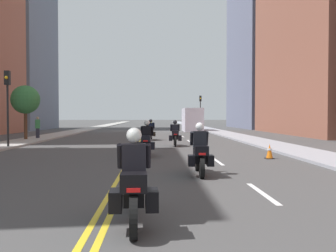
{
  "coord_description": "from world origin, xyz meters",
  "views": [
    {
      "loc": [
        0.93,
        -0.39,
        1.83
      ],
      "look_at": [
        1.72,
        20.07,
        1.27
      ],
      "focal_mm": 38.47,
      "sensor_mm": 36.0,
      "label": 1
    }
  ],
  "objects_px": {
    "motorcycle_1": "(200,154)",
    "traffic_light_far": "(200,106)",
    "traffic_cone_0": "(270,151)",
    "motorcycle_2": "(147,141)",
    "motorcycle_4": "(151,132)",
    "pedestrian_0": "(38,128)",
    "traffic_light_near": "(7,95)",
    "motorcycle_3": "(175,135)",
    "street_tree_0": "(25,100)",
    "motorcycle_0": "(134,186)",
    "parked_truck": "(192,121)"
  },
  "relations": [
    {
      "from": "motorcycle_1",
      "to": "traffic_light_far",
      "type": "height_order",
      "value": "traffic_light_far"
    },
    {
      "from": "motorcycle_1",
      "to": "traffic_cone_0",
      "type": "xyz_separation_m",
      "value": [
        3.54,
        4.16,
        -0.34
      ]
    },
    {
      "from": "traffic_cone_0",
      "to": "motorcycle_2",
      "type": "bearing_deg",
      "value": 167.86
    },
    {
      "from": "motorcycle_1",
      "to": "traffic_light_far",
      "type": "bearing_deg",
      "value": 84.47
    },
    {
      "from": "motorcycle_4",
      "to": "pedestrian_0",
      "type": "relative_size",
      "value": 1.22
    },
    {
      "from": "motorcycle_4",
      "to": "traffic_cone_0",
      "type": "relative_size",
      "value": 3.48
    },
    {
      "from": "traffic_cone_0",
      "to": "traffic_light_near",
      "type": "xyz_separation_m",
      "value": [
        -13.28,
        5.55,
        2.75
      ]
    },
    {
      "from": "motorcycle_3",
      "to": "traffic_cone_0",
      "type": "distance_m",
      "value": 7.61
    },
    {
      "from": "motorcycle_1",
      "to": "street_tree_0",
      "type": "distance_m",
      "value": 19.74
    },
    {
      "from": "motorcycle_0",
      "to": "motorcycle_4",
      "type": "height_order",
      "value": "motorcycle_0"
    },
    {
      "from": "motorcycle_3",
      "to": "motorcycle_1",
      "type": "bearing_deg",
      "value": -87.98
    },
    {
      "from": "motorcycle_0",
      "to": "parked_truck",
      "type": "height_order",
      "value": "parked_truck"
    },
    {
      "from": "motorcycle_2",
      "to": "street_tree_0",
      "type": "relative_size",
      "value": 0.53
    },
    {
      "from": "motorcycle_1",
      "to": "motorcycle_4",
      "type": "relative_size",
      "value": 0.96
    },
    {
      "from": "motorcycle_4",
      "to": "pedestrian_0",
      "type": "bearing_deg",
      "value": 174.38
    },
    {
      "from": "traffic_light_near",
      "to": "pedestrian_0",
      "type": "relative_size",
      "value": 2.45
    },
    {
      "from": "motorcycle_2",
      "to": "street_tree_0",
      "type": "height_order",
      "value": "street_tree_0"
    },
    {
      "from": "motorcycle_0",
      "to": "motorcycle_1",
      "type": "relative_size",
      "value": 1.06
    },
    {
      "from": "traffic_light_near",
      "to": "street_tree_0",
      "type": "height_order",
      "value": "traffic_light_near"
    },
    {
      "from": "traffic_light_near",
      "to": "motorcycle_0",
      "type": "bearing_deg",
      "value": -61.68
    },
    {
      "from": "traffic_light_far",
      "to": "parked_truck",
      "type": "height_order",
      "value": "traffic_light_far"
    },
    {
      "from": "traffic_light_near",
      "to": "street_tree_0",
      "type": "distance_m",
      "value": 6.62
    },
    {
      "from": "motorcycle_1",
      "to": "traffic_light_near",
      "type": "xyz_separation_m",
      "value": [
        -9.74,
        9.7,
        2.4
      ]
    },
    {
      "from": "traffic_light_near",
      "to": "motorcycle_1",
      "type": "bearing_deg",
      "value": -44.9
    },
    {
      "from": "motorcycle_3",
      "to": "motorcycle_4",
      "type": "xyz_separation_m",
      "value": [
        -1.54,
        5.57,
        -0.03
      ]
    },
    {
      "from": "motorcycle_2",
      "to": "traffic_cone_0",
      "type": "relative_size",
      "value": 3.45
    },
    {
      "from": "motorcycle_2",
      "to": "street_tree_0",
      "type": "bearing_deg",
      "value": 133.62
    },
    {
      "from": "motorcycle_1",
      "to": "pedestrian_0",
      "type": "height_order",
      "value": "pedestrian_0"
    },
    {
      "from": "motorcycle_0",
      "to": "motorcycle_3",
      "type": "xyz_separation_m",
      "value": [
        1.61,
        15.93,
        0.01
      ]
    },
    {
      "from": "motorcycle_0",
      "to": "motorcycle_3",
      "type": "distance_m",
      "value": 16.01
    },
    {
      "from": "motorcycle_2",
      "to": "street_tree_0",
      "type": "distance_m",
      "value": 14.51
    },
    {
      "from": "motorcycle_4",
      "to": "traffic_light_near",
      "type": "xyz_separation_m",
      "value": [
        -8.06,
        -6.67,
        2.41
      ]
    },
    {
      "from": "parked_truck",
      "to": "motorcycle_2",
      "type": "bearing_deg",
      "value": -100.12
    },
    {
      "from": "motorcycle_4",
      "to": "traffic_cone_0",
      "type": "distance_m",
      "value": 13.29
    },
    {
      "from": "traffic_light_near",
      "to": "traffic_cone_0",
      "type": "bearing_deg",
      "value": -22.67
    },
    {
      "from": "traffic_cone_0",
      "to": "traffic_light_far",
      "type": "relative_size",
      "value": 0.13
    },
    {
      "from": "motorcycle_0",
      "to": "traffic_cone_0",
      "type": "xyz_separation_m",
      "value": [
        5.3,
        9.28,
        -0.35
      ]
    },
    {
      "from": "traffic_cone_0",
      "to": "street_tree_0",
      "type": "height_order",
      "value": "street_tree_0"
    },
    {
      "from": "traffic_light_near",
      "to": "traffic_light_far",
      "type": "xyz_separation_m",
      "value": [
        14.78,
        29.21,
        0.18
      ]
    },
    {
      "from": "motorcycle_2",
      "to": "traffic_light_near",
      "type": "bearing_deg",
      "value": 154.33
    },
    {
      "from": "motorcycle_0",
      "to": "traffic_light_far",
      "type": "relative_size",
      "value": 0.48
    },
    {
      "from": "motorcycle_2",
      "to": "motorcycle_3",
      "type": "xyz_separation_m",
      "value": [
        1.61,
        5.51,
        -0.01
      ]
    },
    {
      "from": "motorcycle_3",
      "to": "traffic_cone_0",
      "type": "relative_size",
      "value": 3.4
    },
    {
      "from": "motorcycle_4",
      "to": "traffic_cone_0",
      "type": "bearing_deg",
      "value": -64.56
    },
    {
      "from": "pedestrian_0",
      "to": "street_tree_0",
      "type": "relative_size",
      "value": 0.44
    },
    {
      "from": "traffic_cone_0",
      "to": "parked_truck",
      "type": "relative_size",
      "value": 0.1
    },
    {
      "from": "motorcycle_2",
      "to": "parked_truck",
      "type": "distance_m",
      "value": 28.44
    },
    {
      "from": "motorcycle_0",
      "to": "motorcycle_3",
      "type": "bearing_deg",
      "value": 81.58
    },
    {
      "from": "motorcycle_4",
      "to": "street_tree_0",
      "type": "relative_size",
      "value": 0.53
    },
    {
      "from": "motorcycle_4",
      "to": "pedestrian_0",
      "type": "distance_m",
      "value": 9.01
    }
  ]
}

